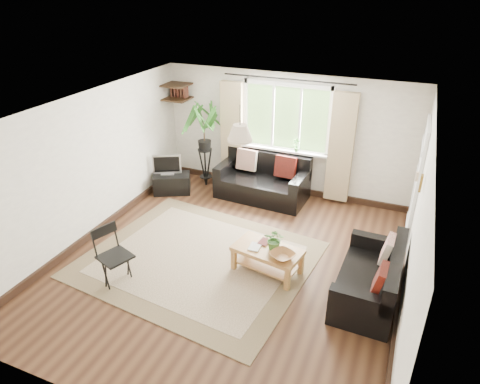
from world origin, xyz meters
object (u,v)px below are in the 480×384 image
at_px(tv_stand, 172,183).
at_px(folding_chair, 115,258).
at_px(coffee_table, 267,260).
at_px(palm_stand, 205,146).
at_px(sofa_back, 262,179).
at_px(sofa_right, 369,275).

xyz_separation_m(tv_stand, folding_chair, (0.77, -2.82, 0.24)).
bearing_deg(coffee_table, palm_stand, 133.24).
bearing_deg(palm_stand, sofa_back, -4.31).
distance_m(tv_stand, folding_chair, 2.93).
bearing_deg(folding_chair, tv_stand, 35.43).
bearing_deg(coffee_table, tv_stand, 146.78).
relative_size(coffee_table, tv_stand, 1.36).
bearing_deg(sofa_back, coffee_table, -65.16).
bearing_deg(coffee_table, folding_chair, -150.52).
relative_size(sofa_back, sofa_right, 1.13).
bearing_deg(tv_stand, sofa_back, -11.76).
bearing_deg(tv_stand, sofa_right, -49.77).
height_order(coffee_table, tv_stand, coffee_table).
relative_size(sofa_back, tv_stand, 2.39).
relative_size(sofa_back, palm_stand, 1.00).
bearing_deg(sofa_right, coffee_table, -88.13).
distance_m(coffee_table, palm_stand, 3.26).
relative_size(sofa_right, tv_stand, 2.11).
bearing_deg(folding_chair, coffee_table, -40.34).
bearing_deg(tv_stand, coffee_table, -60.06).
distance_m(tv_stand, palm_stand, 1.01).
bearing_deg(folding_chair, sofa_back, 3.22).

